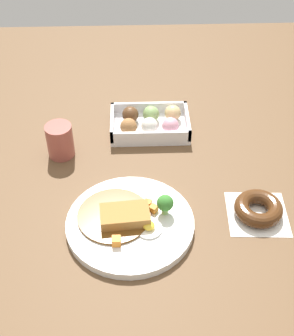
# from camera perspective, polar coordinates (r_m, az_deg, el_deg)

# --- Properties ---
(ground_plane) EXTENTS (1.60, 1.60, 0.00)m
(ground_plane) POSITION_cam_1_polar(r_m,az_deg,el_deg) (1.10, -0.10, -1.63)
(ground_plane) COLOR brown
(curry_plate) EXTENTS (0.27, 0.27, 0.07)m
(curry_plate) POSITION_cam_1_polar(r_m,az_deg,el_deg) (1.00, -2.10, -6.49)
(curry_plate) COLOR white
(curry_plate) RESTS_ON ground_plane
(donut_box) EXTENTS (0.20, 0.13, 0.05)m
(donut_box) POSITION_cam_1_polar(r_m,az_deg,el_deg) (1.23, 0.38, 5.44)
(donut_box) COLOR white
(donut_box) RESTS_ON ground_plane
(chocolate_ring_donut) EXTENTS (0.13, 0.13, 0.03)m
(chocolate_ring_donut) POSITION_cam_1_polar(r_m,az_deg,el_deg) (1.04, 13.23, -4.81)
(chocolate_ring_donut) COLOR white
(chocolate_ring_donut) RESTS_ON ground_plane
(coffee_mug) EXTENTS (0.06, 0.06, 0.08)m
(coffee_mug) POSITION_cam_1_polar(r_m,az_deg,el_deg) (1.16, -10.42, 3.26)
(coffee_mug) COLOR #9E4C42
(coffee_mug) RESTS_ON ground_plane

